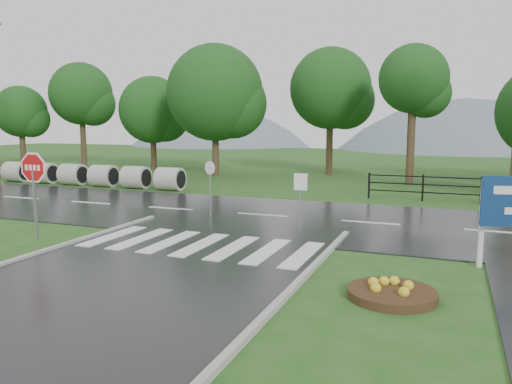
% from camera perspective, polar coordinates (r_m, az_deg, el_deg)
% --- Properties ---
extents(ground, '(120.00, 120.00, 0.00)m').
position_cam_1_polar(ground, '(10.35, -19.61, -12.21)').
color(ground, '#234F1A').
rests_on(ground, ground).
extents(main_road, '(90.00, 8.00, 0.04)m').
position_cam_1_polar(main_road, '(18.77, 0.79, -2.78)').
color(main_road, black).
rests_on(main_road, ground).
extents(crosswalk, '(6.50, 2.80, 0.02)m').
position_cam_1_polar(crosswalk, '(14.29, -6.33, -5.98)').
color(crosswalk, silver).
rests_on(crosswalk, ground).
extents(fence_west, '(9.58, 0.08, 1.20)m').
position_cam_1_polar(fence_west, '(23.46, 24.33, 0.45)').
color(fence_west, black).
rests_on(fence_west, ground).
extents(hills, '(102.00, 48.00, 48.00)m').
position_cam_1_polar(hills, '(74.78, 18.56, -7.25)').
color(hills, slate).
rests_on(hills, ground).
extents(treeline, '(83.20, 5.20, 10.00)m').
position_cam_1_polar(treeline, '(31.93, 11.39, 1.49)').
color(treeline, '#144014').
rests_on(treeline, ground).
extents(culvert_pipes, '(11.80, 1.20, 1.20)m').
position_cam_1_polar(culvert_pipes, '(29.27, -18.63, 1.84)').
color(culvert_pipes, '#9E9B93').
rests_on(culvert_pipes, ground).
extents(stop_sign, '(1.25, 0.06, 2.80)m').
position_cam_1_polar(stop_sign, '(16.09, -24.09, 1.73)').
color(stop_sign, '#939399').
rests_on(stop_sign, ground).
extents(flower_bed, '(1.77, 1.77, 0.35)m').
position_cam_1_polar(flower_bed, '(10.51, 15.29, -10.95)').
color(flower_bed, '#332111').
rests_on(flower_bed, ground).
extents(reg_sign_small, '(0.43, 0.05, 1.93)m').
position_cam_1_polar(reg_sign_small, '(15.53, 5.12, 0.14)').
color(reg_sign_small, '#939399').
rests_on(reg_sign_small, ground).
extents(reg_sign_round, '(0.47, 0.17, 2.11)m').
position_cam_1_polar(reg_sign_round, '(18.24, -5.26, 1.15)').
color(reg_sign_round, '#939399').
rests_on(reg_sign_round, ground).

